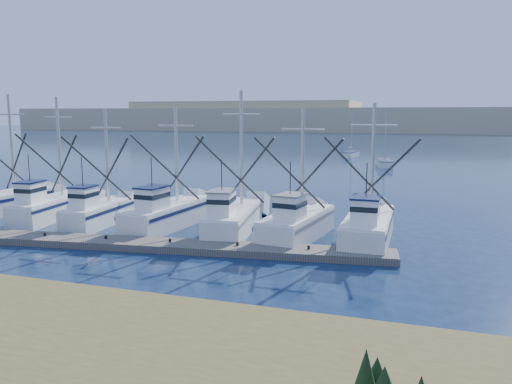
% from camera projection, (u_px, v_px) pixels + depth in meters
% --- Properties ---
extents(ground, '(500.00, 500.00, 0.00)m').
position_uv_depth(ground, '(252.00, 296.00, 21.46)').
color(ground, '#0D1E39').
rests_on(ground, ground).
extents(floating_dock, '(31.56, 5.98, 0.42)m').
position_uv_depth(floating_dock, '(122.00, 243.00, 29.36)').
color(floating_dock, '#68635D').
rests_on(floating_dock, ground).
extents(dune_ridge, '(360.00, 60.00, 10.00)m').
position_uv_depth(dune_ridge, '(403.00, 120.00, 218.04)').
color(dune_ridge, tan).
rests_on(dune_ridge, ground).
extents(trawler_fleet, '(30.83, 8.75, 9.27)m').
position_uv_depth(trawler_fleet, '(168.00, 214.00, 33.89)').
color(trawler_fleet, white).
rests_on(trawler_fleet, ground).
extents(sailboat_near, '(2.90, 6.58, 8.10)m').
position_uv_depth(sailboat_near, '(384.00, 163.00, 73.66)').
color(sailboat_near, white).
rests_on(sailboat_near, ground).
extents(sailboat_far, '(2.24, 6.28, 8.10)m').
position_uv_depth(sailboat_far, '(351.00, 154.00, 89.62)').
color(sailboat_far, white).
rests_on(sailboat_far, ground).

